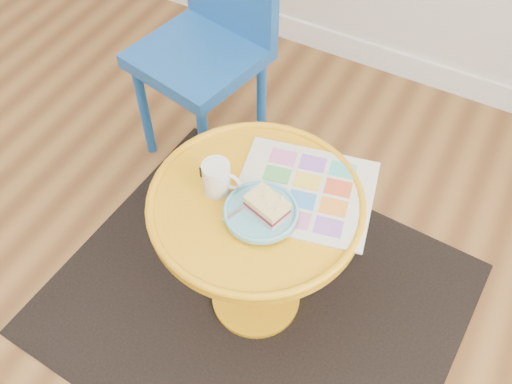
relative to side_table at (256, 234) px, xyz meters
The scene contains 9 objects.
room_walls 1.52m from the side_table, 166.42° to the left, with size 4.00×4.00×4.00m.
rug 0.39m from the side_table, 45.00° to the right, with size 1.30×1.10×0.01m, color black.
side_table is the anchor object (origin of this frame).
chair 0.79m from the side_table, 130.13° to the left, with size 0.47×0.48×0.91m.
newspaper 0.21m from the side_table, 41.93° to the left, with size 0.36×0.31×0.01m, color silver.
mug 0.23m from the side_table, behind, with size 0.11×0.07×0.10m.
plate 0.18m from the side_table, 47.89° to the right, with size 0.19×0.19×0.02m.
cake_slice 0.22m from the side_table, 34.02° to the right, with size 0.12×0.10×0.05m.
fork 0.19m from the side_table, 95.18° to the right, with size 0.06×0.14×0.00m.
Camera 1 is at (0.88, -0.16, 1.76)m, focal length 40.00 mm.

